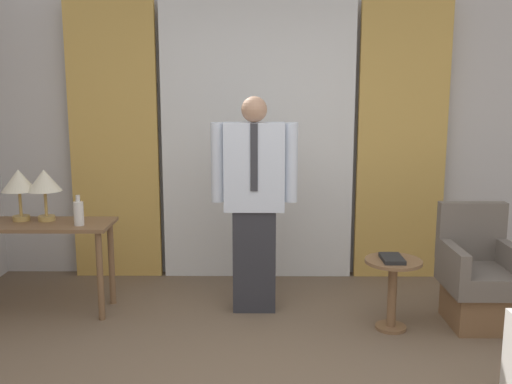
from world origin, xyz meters
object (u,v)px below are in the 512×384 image
desk (32,237)px  armchair (478,280)px  table_lamp_right (44,183)px  book (392,259)px  table_lamp_left (19,182)px  side_table (393,282)px  person (254,197)px  bottle_near_edge (79,213)px

desk → armchair: 3.51m
table_lamp_right → book: (2.69, -0.42, -0.49)m
table_lamp_left → side_table: table_lamp_left is taller
table_lamp_left → book: table_lamp_left is taller
person → side_table: size_ratio=3.20×
table_lamp_right → table_lamp_left: bearing=180.0°
bottle_near_edge → armchair: bearing=-2.3°
armchair → side_table: size_ratio=1.68×
person → table_lamp_left: bearing=179.2°
person → table_lamp_right: bearing=179.1°
person → armchair: person is taller
bottle_near_edge → table_lamp_left: bearing=162.8°
desk → person: size_ratio=0.74×
book → bottle_near_edge: bearing=173.7°
book → armchair: bearing=11.3°
table_lamp_left → table_lamp_right: same height
table_lamp_left → book: bearing=-8.3°
desk → table_lamp_left: table_lamp_left is taller
side_table → book: (-0.02, -0.02, 0.19)m
bottle_near_edge → desk: bearing=168.6°
table_lamp_right → bottle_near_edge: bearing=-27.1°
person → book: bearing=-21.3°
desk → person: 1.81m
person → armchair: bearing=-8.6°
table_lamp_left → side_table: (2.91, -0.40, -0.68)m
table_lamp_right → side_table: size_ratio=0.77×
desk → armchair: armchair is taller
armchair → book: 0.74m
side_table → bottle_near_edge: bearing=174.2°
desk → table_lamp_left: size_ratio=3.09×
table_lamp_right → bottle_near_edge: size_ratio=1.74×
table_lamp_right → person: person is taller
bottle_near_edge → person: bearing=5.7°
bottle_near_edge → person: (1.36, 0.13, 0.10)m
table_lamp_right → book: bearing=-8.9°
table_lamp_right → person: (1.67, -0.03, -0.11)m
person → book: person is taller
bottle_near_edge → person: person is taller
bottle_near_edge → armchair: bottle_near_edge is taller
armchair → side_table: 0.69m
table_lamp_left → armchair: table_lamp_left is taller
person → book: size_ratio=7.07×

